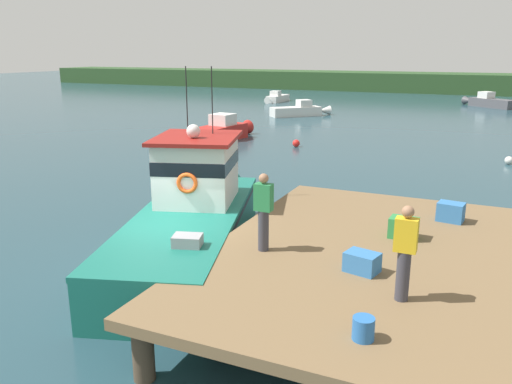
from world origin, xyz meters
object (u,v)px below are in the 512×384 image
Objects in this scene: crate_single_by_cleat at (362,262)px; mooring_buoy_spare_mooring at (296,143)px; deckhand_by_the_boat at (405,251)px; crate_single_far at (451,212)px; mooring_buoy_inshore at (213,136)px; bait_bucket at (363,329)px; moored_boat_off_the_point at (219,132)px; deckhand_further_back at (264,210)px; crate_stack_mid_dock at (404,228)px; moored_boat_far_left at (489,102)px; moored_boat_outer_mooring at (277,98)px; mooring_buoy_channel_marker at (509,160)px; moored_boat_far_right at (300,110)px; main_fishing_boat at (193,215)px.

mooring_buoy_spare_mooring is at bearing 113.41° from crate_single_by_cleat.
crate_single_by_cleat is at bearing 135.18° from deckhand_by_the_boat.
crate_single_far is 20.34m from mooring_buoy_inshore.
moored_boat_off_the_point is (-13.28, 20.42, -0.84)m from bait_bucket.
deckhand_further_back reaches higher than crate_single_far.
mooring_buoy_spare_mooring is (4.92, -0.06, -0.33)m from moored_boat_off_the_point.
moored_boat_far_left is at bearing 88.28° from crate_stack_mid_dock.
moored_boat_far_left is at bearing 61.57° from mooring_buoy_inshore.
crate_single_by_cleat is 22.43m from mooring_buoy_inshore.
crate_stack_mid_dock is at bearing -62.58° from mooring_buoy_spare_mooring.
bait_bucket reaches higher than moored_boat_outer_mooring.
moored_boat_far_left reaches higher than mooring_buoy_channel_marker.
crate_single_far is 1.28× the size of mooring_buoy_inshore.
deckhand_by_the_boat is at bearing -91.06° from moored_boat_far_left.
deckhand_by_the_boat is at bearing 78.50° from bait_bucket.
crate_single_far reaches higher than crate_stack_mid_dock.
mooring_buoy_channel_marker is (1.23, -27.76, -0.30)m from moored_boat_far_left.
crate_stack_mid_dock reaches higher than bait_bucket.
deckhand_by_the_boat is at bearing -95.01° from crate_single_far.
moored_boat_off_the_point reaches higher than moored_boat_far_left.
crate_single_far is at bearing 46.80° from deckhand_further_back.
crate_stack_mid_dock is 1.28× the size of mooring_buoy_inshore.
deckhand_by_the_boat is 1.00× the size of deckhand_further_back.
moored_boat_outer_mooring is (-19.07, 39.83, -1.02)m from crate_stack_mid_dock.
crate_single_by_cleat is 19.68m from mooring_buoy_spare_mooring.
crate_single_by_cleat is at bearing -54.89° from moored_boat_off_the_point.
crate_stack_mid_dock is 1.00× the size of crate_single_by_cleat.
deckhand_further_back is (-2.67, 2.58, 0.69)m from bait_bucket.
mooring_buoy_spare_mooring is 5.33m from mooring_buoy_inshore.
deckhand_further_back is at bearing 159.70° from deckhand_by_the_boat.
moored_boat_far_right is 10.83× the size of mooring_buoy_spare_mooring.
deckhand_further_back is at bearing -106.06° from mooring_buoy_channel_marker.
moored_boat_far_left is (6.71, 43.36, -0.52)m from main_fishing_boat.
deckhand_further_back is 20.82m from moored_boat_off_the_point.
crate_stack_mid_dock reaches higher than mooring_buoy_spare_mooring.
crate_stack_mid_dock is 3.14m from deckhand_by_the_boat.
moored_boat_far_left is 31.19m from mooring_buoy_inshore.
moored_boat_far_left is (0.86, 46.43, -1.57)m from deckhand_by_the_boat.
main_fishing_boat reaches higher than mooring_buoy_inshore.
deckhand_by_the_boat is 3.17m from deckhand_further_back.
crate_single_far is at bearing -45.52° from moored_boat_off_the_point.
mooring_buoy_inshore is at bearing -76.97° from moored_boat_outer_mooring.
crate_stack_mid_dock is at bearing -50.44° from moored_boat_off_the_point.
crate_single_by_cleat reaches higher than moored_boat_outer_mooring.
crate_single_far is 0.12× the size of moored_boat_far_left.
moored_boat_far_left is (14.09, 14.03, 0.04)m from moored_boat_far_right.
moored_boat_far_right is at bearing 113.54° from crate_stack_mid_dock.
moored_boat_far_left is (3.83, 45.34, -1.57)m from deckhand_further_back.
bait_bucket is at bearing -69.10° from moored_boat_far_right.
moored_boat_off_the_point is at bearing 179.01° from mooring_buoy_channel_marker.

